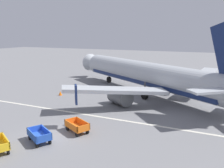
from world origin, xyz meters
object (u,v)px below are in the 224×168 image
airplane (150,75)px  traffic_cone_near_plane (60,93)px  baggage_cart_fourth_in_row (77,126)px  baggage_cart_third_in_row (39,135)px

airplane → traffic_cone_near_plane: size_ratio=49.36×
baggage_cart_fourth_in_row → traffic_cone_near_plane: baggage_cart_fourth_in_row is taller
airplane → baggage_cart_third_in_row: 20.40m
airplane → traffic_cone_near_plane: bearing=-154.7°
traffic_cone_near_plane → baggage_cart_third_in_row: bearing=-60.0°
traffic_cone_near_plane → airplane: bearing=25.3°
baggage_cart_third_in_row → airplane: bearing=77.8°
baggage_cart_third_in_row → baggage_cart_fourth_in_row: bearing=59.5°
baggage_cart_third_in_row → traffic_cone_near_plane: (-8.06, 13.96, -0.26)m
baggage_cart_fourth_in_row → traffic_cone_near_plane: size_ratio=5.12×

